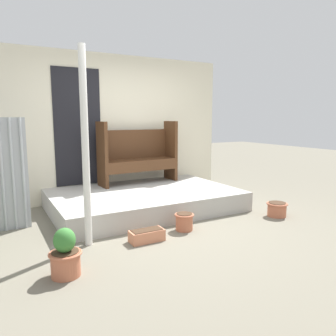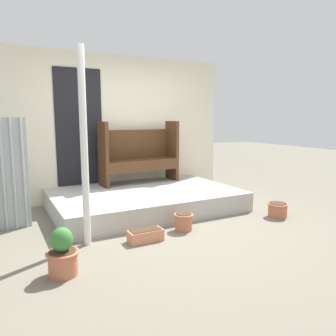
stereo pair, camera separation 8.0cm
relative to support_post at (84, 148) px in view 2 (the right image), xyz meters
The scene contains 9 objects.
ground_plane 1.61m from the support_post, ahead, with size 24.00×24.00×0.00m, color #706B5B.
porch_slab 1.90m from the support_post, 41.60° to the left, with size 2.91×1.93×0.30m.
house_wall 2.39m from the support_post, 60.34° to the left, with size 4.11×0.08×2.60m.
support_post is the anchor object (origin of this frame).
bench 2.27m from the support_post, 51.22° to the left, with size 1.46×0.48×1.11m.
flower_pot_left 1.21m from the support_post, 121.20° to the right, with size 0.31×0.31×0.47m.
flower_pot_middle 1.61m from the support_post, ahead, with size 0.26×0.26×0.23m.
flower_pot_right 3.00m from the support_post, ahead, with size 0.32×0.32×0.21m.
planter_box_rect 1.26m from the support_post, 20.48° to the right, with size 0.42×0.19×0.15m.
Camera 2 is at (-2.03, -3.83, 1.48)m, focal length 35.00 mm.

